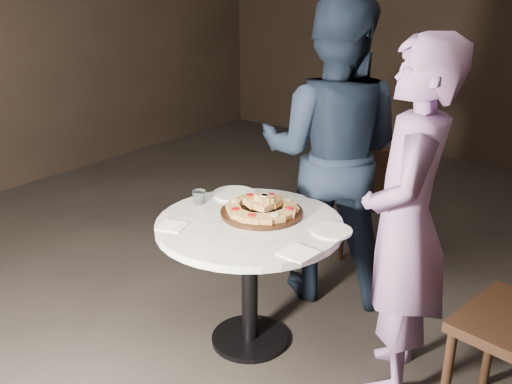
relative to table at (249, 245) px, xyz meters
The scene contains 12 objects.
floor 0.54m from the table, 67.78° to the left, with size 7.00×7.00×0.00m, color black.
table is the anchor object (origin of this frame).
serving_board 0.17m from the table, 93.97° to the left, with size 0.39×0.39×0.02m, color black.
focaccia_pile 0.19m from the table, 92.00° to the left, with size 0.35×0.35×0.09m.
plate_left 0.37m from the table, 141.24° to the left, with size 0.22×0.22×0.01m, color white.
plate_right 0.40m from the table, 20.20° to the left, with size 0.18×0.18×0.01m, color white.
water_glass 0.37m from the table, behind, with size 0.07×0.07×0.07m, color silver.
napkin_near 0.37m from the table, 133.01° to the right, with size 0.12×0.12×0.01m, color white.
napkin_far 0.40m from the table, 20.58° to the right, with size 0.14×0.14×0.01m, color white.
chair_far 1.15m from the table, 87.36° to the left, with size 0.45×0.46×0.77m.
diner_navy 0.74m from the table, 87.53° to the left, with size 0.80×0.62×1.64m, color black.
diner_teal 0.74m from the table, 13.61° to the left, with size 0.56×0.36×1.52m, color slate.
Camera 1 is at (1.44, -1.97, 1.71)m, focal length 40.00 mm.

